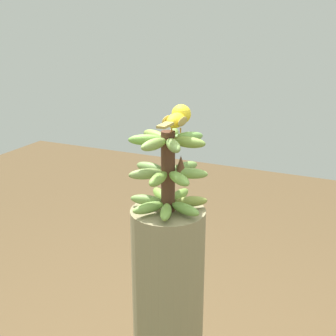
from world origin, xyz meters
TOP-DOWN VIEW (x-y plane):
  - banana_bunch at (-0.00, -0.00)m, footprint 0.28×0.28m
  - perched_bird at (-0.03, -0.02)m, footprint 0.07×0.23m

SIDE VIEW (x-z plane):
  - banana_bunch at x=0.00m, z-range 1.16..1.44m
  - perched_bird at x=-0.03m, z-range 1.45..1.53m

